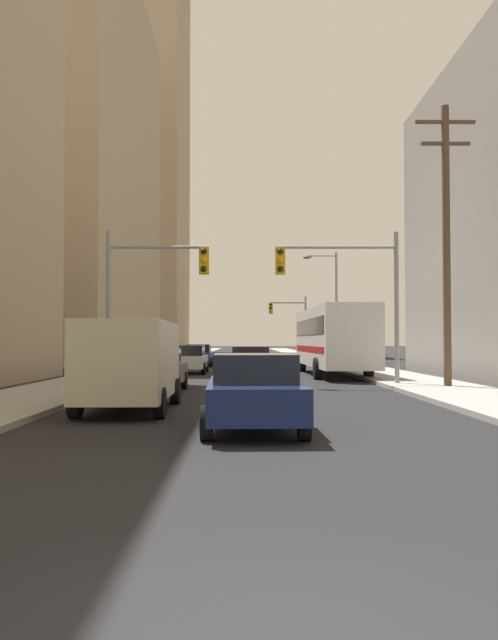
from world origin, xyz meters
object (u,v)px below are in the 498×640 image
(city_bus, at_px, (333,338))
(traffic_signal_near_left, at_px, (152,282))
(traffic_signal_near_right, at_px, (343,281))
(sedan_grey, at_px, (155,370))
(cargo_van_beige, at_px, (131,360))
(sedan_white, at_px, (189,359))
(sedan_blue, at_px, (199,355))
(sedan_red, at_px, (251,363))
(sedan_navy, at_px, (254,392))
(traffic_signal_far_right, at_px, (290,317))

(city_bus, height_order, traffic_signal_near_left, traffic_signal_near_left)
(traffic_signal_near_right, bearing_deg, sedan_grey, -161.04)
(cargo_van_beige, bearing_deg, traffic_signal_near_right, 50.67)
(sedan_white, height_order, sedan_blue, same)
(sedan_white, relative_size, traffic_signal_near_left, 0.70)
(cargo_van_beige, xyz_separation_m, traffic_signal_near_left, (-0.66, 8.20, 2.76))
(sedan_red, bearing_deg, traffic_signal_near_left, -134.75)
(city_bus, distance_m, sedan_blue, 13.60)
(sedan_red, bearing_deg, traffic_signal_near_right, -47.68)
(sedan_white, distance_m, sedan_blue, 9.03)
(cargo_van_beige, height_order, sedan_navy, cargo_van_beige)
(city_bus, relative_size, traffic_signal_far_right, 1.93)
(sedan_grey, bearing_deg, sedan_white, 89.56)
(city_bus, height_order, sedan_white, city_bus)
(cargo_van_beige, distance_m, sedan_red, 12.50)
(sedan_blue, height_order, traffic_signal_near_left, traffic_signal_near_left)
(sedan_grey, distance_m, sedan_white, 12.37)
(traffic_signal_near_left, distance_m, traffic_signal_far_right, 36.84)
(traffic_signal_near_left, bearing_deg, traffic_signal_far_right, 77.57)
(city_bus, relative_size, sedan_red, 2.74)
(sedan_grey, distance_m, traffic_signal_near_right, 8.03)
(cargo_van_beige, bearing_deg, sedan_grey, 91.91)
(cargo_van_beige, xyz_separation_m, traffic_signal_far_right, (7.26, 44.17, 2.75))
(cargo_van_beige, distance_m, traffic_signal_near_right, 10.96)
(city_bus, bearing_deg, sedan_navy, -102.46)
(cargo_van_beige, xyz_separation_m, sedan_white, (-0.10, 18.20, -0.52))
(sedan_grey, relative_size, sedan_blue, 1.00)
(sedan_blue, bearing_deg, traffic_signal_near_right, -69.98)
(sedan_blue, relative_size, traffic_signal_far_right, 0.70)
(sedan_grey, xyz_separation_m, traffic_signal_near_right, (6.91, 2.37, 3.32))
(sedan_red, bearing_deg, sedan_white, 118.20)
(sedan_navy, relative_size, traffic_signal_far_right, 0.71)
(sedan_grey, bearing_deg, sedan_navy, -70.74)
(sedan_grey, relative_size, sedan_white, 1.00)
(city_bus, distance_m, sedan_white, 7.90)
(sedan_grey, distance_m, traffic_signal_far_right, 39.20)
(sedan_red, relative_size, traffic_signal_far_right, 0.70)
(sedan_grey, distance_m, traffic_signal_near_left, 4.08)
(sedan_red, distance_m, traffic_signal_near_right, 6.21)
(traffic_signal_far_right, bearing_deg, sedan_blue, -113.82)
(cargo_van_beige, distance_m, sedan_grey, 5.85)
(traffic_signal_far_right, bearing_deg, sedan_grey, -101.00)
(sedan_navy, relative_size, sedan_blue, 1.01)
(sedan_red, distance_m, sedan_white, 6.94)
(traffic_signal_near_right, relative_size, traffic_signal_far_right, 1.00)
(sedan_navy, height_order, traffic_signal_near_right, traffic_signal_near_right)
(traffic_signal_near_right, distance_m, traffic_signal_far_right, 35.98)
(sedan_blue, bearing_deg, cargo_van_beige, -89.54)
(sedan_red, height_order, sedan_white, same)
(sedan_grey, distance_m, sedan_blue, 21.41)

